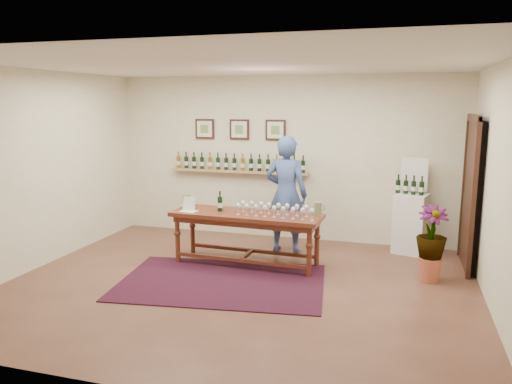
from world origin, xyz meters
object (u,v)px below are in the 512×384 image
(tasting_table, at_px, (246,221))
(person, at_px, (286,194))
(potted_plant, at_px, (431,244))
(display_pedestal, at_px, (411,223))

(tasting_table, xyz_separation_m, person, (0.40, 0.80, 0.27))
(tasting_table, height_order, potted_plant, potted_plant)
(display_pedestal, bearing_deg, tasting_table, -150.13)
(display_pedestal, bearing_deg, person, -164.83)
(tasting_table, xyz_separation_m, potted_plant, (2.54, 0.03, -0.14))
(potted_plant, distance_m, person, 2.31)
(display_pedestal, bearing_deg, potted_plant, -79.23)
(display_pedestal, relative_size, potted_plant, 1.07)
(potted_plant, relative_size, person, 0.48)
(tasting_table, height_order, display_pedestal, display_pedestal)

